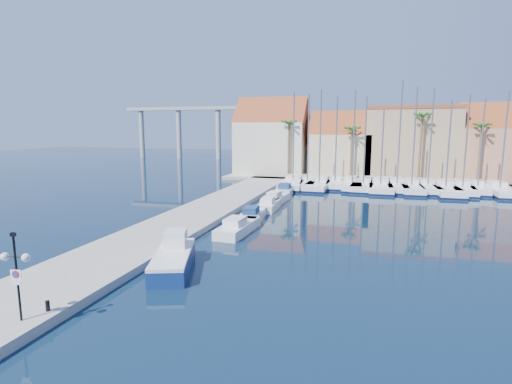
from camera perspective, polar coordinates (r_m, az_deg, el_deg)
ground at (r=24.88m, az=-1.23°, el=-11.04°), size 260.00×260.00×0.00m
quay_west at (r=40.07m, az=-7.80°, el=-2.96°), size 6.00×77.00×0.50m
shore_north at (r=70.85m, az=18.43°, el=1.90°), size 54.00×16.00×0.50m
lamp_post at (r=19.53m, az=-31.10°, el=-8.71°), size 1.30×0.49×3.86m
bollard at (r=20.70m, az=-27.61°, el=-14.23°), size 0.19×0.19×0.47m
fishing_boat at (r=25.36m, az=-11.69°, el=-9.14°), size 3.95×6.47×2.15m
motorboat_west_0 at (r=33.06m, az=-2.66°, el=-5.01°), size 2.23×6.11×1.40m
motorboat_west_1 at (r=37.45m, az=-0.56°, el=-3.32°), size 2.19×5.65×1.40m
motorboat_west_2 at (r=42.39m, az=1.85°, el=-1.85°), size 1.90×5.40×1.40m
motorboat_west_3 at (r=46.15m, az=2.80°, el=-0.96°), size 2.30×5.84×1.40m
motorboat_west_4 at (r=52.91m, az=4.17°, el=0.33°), size 2.35×6.37×1.40m
motorboat_west_5 at (r=56.57m, az=5.71°, el=0.88°), size 2.28×6.03×1.40m
sailboat_0 at (r=59.23m, az=5.38°, el=1.32°), size 3.81×12.02×13.54m
sailboat_1 at (r=59.54m, az=7.41°, el=1.35°), size 3.00×9.69×13.33m
sailboat_2 at (r=58.61m, az=9.10°, el=1.17°), size 3.48×11.63×13.83m
sailboat_3 at (r=59.67m, az=11.22°, el=1.29°), size 2.64×8.76×13.09m
sailboat_4 at (r=58.95m, az=13.55°, el=1.09°), size 3.10×10.36×13.74m
sailboat_5 at (r=58.97m, az=15.11°, el=1.01°), size 3.58×11.29×12.81m
sailboat_6 at (r=58.66m, az=17.32°, el=0.84°), size 3.28×11.91×11.15m
sailboat_7 at (r=59.20m, az=19.44°, el=0.87°), size 2.81×10.22×14.84m
sailboat_8 at (r=58.65m, az=21.25°, el=0.68°), size 2.96×10.45×13.91m
sailboat_9 at (r=59.47m, az=23.21°, el=0.68°), size 3.19×9.89×13.71m
sailboat_10 at (r=58.83m, az=25.31°, el=0.41°), size 3.53×11.84×12.19m
sailboat_11 at (r=60.35m, az=27.35°, el=0.48°), size 3.67×10.88×12.89m
sailboat_12 at (r=61.04m, az=29.02°, el=0.48°), size 2.88×8.64×12.45m
sailboat_13 at (r=61.08m, az=31.32°, el=0.27°), size 2.70×10.14×13.17m
building_0 at (r=71.37m, az=2.35°, el=7.47°), size 12.30×9.00×13.50m
building_1 at (r=69.55m, az=12.04°, el=6.22°), size 10.30×8.00×11.00m
building_2 at (r=70.59m, az=21.13°, el=6.63°), size 14.20×10.20×11.50m
building_3 at (r=71.65m, az=30.82°, el=5.67°), size 10.30×8.00×12.00m
palm_0 at (r=65.59m, az=4.75°, el=9.53°), size 2.60×2.60×10.15m
palm_1 at (r=64.36m, az=13.59°, el=8.48°), size 2.60×2.60×9.15m
palm_2 at (r=64.69m, az=22.66°, el=9.71°), size 2.60×2.60×11.15m
palm_3 at (r=66.02m, az=29.56°, el=7.98°), size 2.60×2.60×9.65m
viaduct at (r=114.01m, az=-7.85°, el=9.88°), size 48.00×2.20×14.45m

